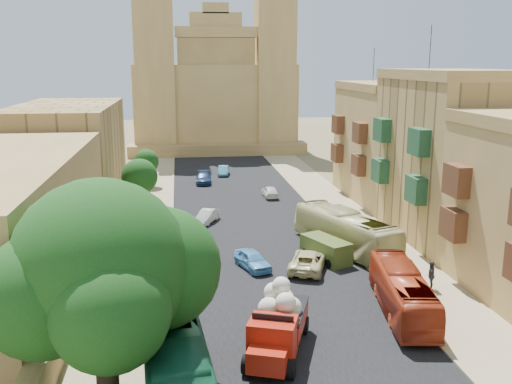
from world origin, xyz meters
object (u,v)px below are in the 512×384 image
object	(u,v)px
street_tree_b	(130,212)
car_dkblue	(204,178)
car_white_b	(270,192)
street_tree_c	(140,177)
red_truck	(278,322)
car_blue_b	(223,170)
street_tree_d	(146,162)
pedestrian_a	(399,280)
olive_pickup	(326,250)
car_blue_a	(252,260)
bus_green_north	(177,375)
car_cream	(308,261)
street_tree_a	(112,258)
pedestrian_c	(431,275)
bus_red_east	(402,292)
church	(214,92)
bus_cream_east	(345,231)
ficus_tree	(103,273)
car_white_a	(207,216)

from	to	relation	value
street_tree_b	car_dkblue	distance (m)	25.98
street_tree_b	car_white_b	bearing A→B (deg)	50.98
street_tree_c	red_truck	xyz separation A→B (m)	(8.52, -28.97, -1.96)
car_blue_b	street_tree_d	bearing A→B (deg)	-141.30
car_blue_b	pedestrian_a	size ratio (longest dim) A/B	2.25
olive_pickup	car_blue_a	distance (m)	5.66
olive_pickup	car_white_b	distance (m)	20.72
olive_pickup	bus_green_north	distance (m)	20.35
street_tree_b	bus_green_north	distance (m)	21.52
street_tree_d	olive_pickup	bearing A→B (deg)	-62.80
car_cream	car_blue_b	distance (m)	35.67
street_tree_c	olive_pickup	xyz separation A→B (m)	(14.39, -16.00, -2.74)
street_tree_a	bus_green_north	size ratio (longest dim) A/B	0.49
pedestrian_c	bus_red_east	bearing A→B (deg)	-25.52
street_tree_c	pedestrian_a	size ratio (longest dim) A/B	3.29
church	car_dkblue	size ratio (longest dim) A/B	8.11
street_tree_b	pedestrian_a	distance (m)	20.48
car_blue_a	car_blue_b	xyz separation A→B (m)	(0.69, 34.75, -0.05)
car_cream	car_dkblue	size ratio (longest dim) A/B	1.11
bus_cream_east	church	bearing A→B (deg)	-103.03
car_blue_b	pedestrian_a	bearing A→B (deg)	-71.58
car_blue_a	car_white_b	distance (m)	22.13
bus_green_north	olive_pickup	bearing A→B (deg)	52.92
bus_cream_east	bus_green_north	bearing A→B (deg)	36.51
car_white_b	pedestrian_c	bearing A→B (deg)	101.13
bus_green_north	car_white_b	size ratio (longest dim) A/B	3.10
bus_green_north	pedestrian_c	bearing A→B (deg)	29.21
ficus_tree	car_white_a	distance (m)	28.57
street_tree_a	car_cream	world-z (taller)	street_tree_a
pedestrian_a	red_truck	bearing A→B (deg)	26.74
car_cream	street_tree_a	bearing A→B (deg)	47.62
street_tree_d	street_tree_a	bearing A→B (deg)	-90.00
car_cream	street_tree_b	bearing A→B (deg)	-3.02
olive_pickup	pedestrian_c	distance (m)	8.23
red_truck	pedestrian_a	size ratio (longest dim) A/B	4.09
car_white_a	car_cream	world-z (taller)	car_cream
street_tree_c	car_blue_b	world-z (taller)	street_tree_c
church	car_white_b	world-z (taller)	church
street_tree_d	car_white_b	xyz separation A→B (m)	(13.53, -7.30, -2.35)
street_tree_a	car_blue_a	distance (m)	11.70
street_tree_a	bus_red_east	world-z (taller)	street_tree_a
car_blue_a	car_dkblue	bearing A→B (deg)	75.36
street_tree_b	bus_green_north	world-z (taller)	street_tree_b
street_tree_c	red_truck	distance (m)	30.26
street_tree_c	pedestrian_a	bearing A→B (deg)	-51.96
car_blue_b	car_white_a	bearing A→B (deg)	-91.25
car_blue_b	street_tree_a	bearing A→B (deg)	-95.63
street_tree_c	car_white_b	xyz separation A→B (m)	(13.53, 4.70, -2.95)
bus_red_east	pedestrian_c	size ratio (longest dim) A/B	4.89
street_tree_b	car_blue_b	xyz separation A→B (m)	(9.50, 29.83, -2.59)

